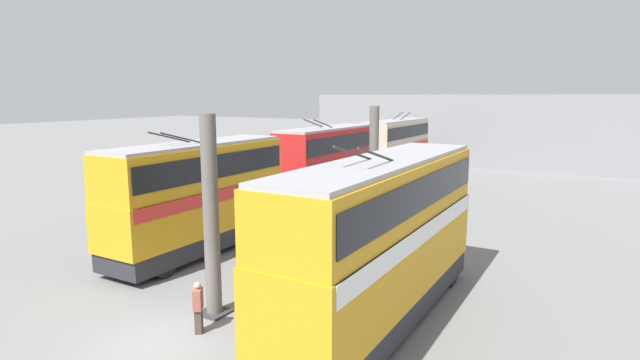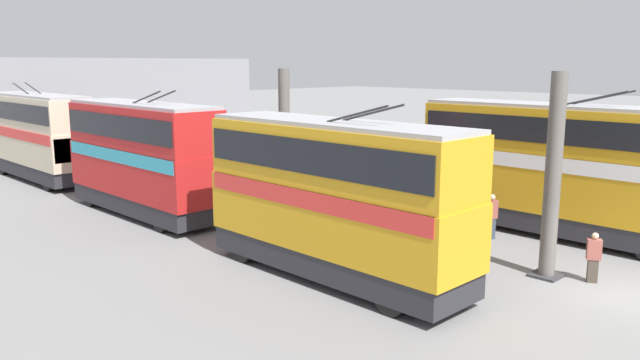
# 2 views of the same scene
# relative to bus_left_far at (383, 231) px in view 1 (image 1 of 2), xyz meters

# --- Properties ---
(ground_plane) EXTENTS (240.00, 240.00, 0.00)m
(ground_plane) POSITION_rel_bus_left_far_xyz_m (-4.57, 4.97, -2.95)
(ground_plane) COLOR slate
(depot_back_wall) EXTENTS (0.50, 36.00, 7.14)m
(depot_back_wall) POSITION_rel_bus_left_far_xyz_m (36.18, 4.97, 0.63)
(depot_back_wall) COLOR gray
(depot_back_wall) RESTS_ON ground_plane
(support_column_near) EXTENTS (0.91, 0.91, 6.51)m
(support_column_near) POSITION_rel_bus_left_far_xyz_m (-2.16, 4.97, 0.19)
(support_column_near) COLOR #605B56
(support_column_near) RESTS_ON ground_plane
(support_column_far) EXTENTS (0.91, 0.91, 6.51)m
(support_column_far) POSITION_rel_bus_left_far_xyz_m (10.51, 4.97, 0.19)
(support_column_far) COLOR #605B56
(support_column_far) RESTS_ON ground_plane
(bus_left_far) EXTENTS (11.09, 2.54, 5.80)m
(bus_left_far) POSITION_rel_bus_left_far_xyz_m (0.00, 0.00, 0.00)
(bus_left_far) COLOR black
(bus_left_far) RESTS_ON ground_plane
(bus_right_near) EXTENTS (9.54, 2.54, 5.63)m
(bus_right_near) POSITION_rel_bus_left_far_xyz_m (2.52, 9.94, -0.10)
(bus_right_near) COLOR black
(bus_right_near) RESTS_ON ground_plane
(bus_right_mid) EXTENTS (9.46, 2.54, 5.65)m
(bus_right_mid) POSITION_rel_bus_left_far_xyz_m (14.41, 9.94, -0.09)
(bus_right_mid) COLOR black
(bus_right_mid) RESTS_ON ground_plane
(bus_right_far) EXTENTS (10.04, 2.54, 5.62)m
(bus_right_far) POSITION_rel_bus_left_far_xyz_m (26.44, 9.94, -0.10)
(bus_right_far) COLOR black
(bus_right_far) RESTS_ON ground_plane
(person_by_left_row) EXTENTS (0.42, 0.48, 1.77)m
(person_by_left_row) POSITION_rel_bus_left_far_xyz_m (1.38, 2.35, -2.00)
(person_by_left_row) COLOR #384251
(person_by_left_row) RESTS_ON ground_plane
(person_by_right_row) EXTENTS (0.48, 0.44, 1.57)m
(person_by_right_row) POSITION_rel_bus_left_far_xyz_m (4.89, 7.90, -2.12)
(person_by_right_row) COLOR #2D2D33
(person_by_right_row) RESTS_ON ground_plane
(person_aisle_foreground) EXTENTS (0.48, 0.42, 1.60)m
(person_aisle_foreground) POSITION_rel_bus_left_far_xyz_m (-3.41, 4.47, -2.11)
(person_aisle_foreground) COLOR #473D33
(person_aisle_foreground) RESTS_ON ground_plane
(person_aisle_midway) EXTENTS (0.46, 0.47, 1.69)m
(person_aisle_midway) POSITION_rel_bus_left_far_xyz_m (4.40, 4.80, -2.06)
(person_aisle_midway) COLOR #384251
(person_aisle_midway) RESTS_ON ground_plane
(oil_drum) EXTENTS (0.58, 0.58, 0.89)m
(oil_drum) POSITION_rel_bus_left_far_xyz_m (10.59, 6.95, -2.50)
(oil_drum) COLOR #424C56
(oil_drum) RESTS_ON ground_plane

